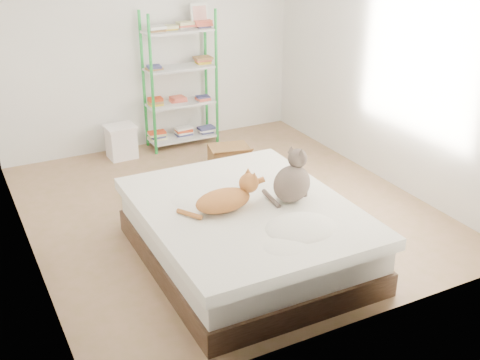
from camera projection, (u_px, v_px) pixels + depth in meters
room at (224, 84)px, 5.59m from camera, size 3.81×4.21×2.61m
bed at (246, 233)px, 5.12m from camera, size 1.67×2.08×0.53m
orange_cat at (223, 198)px, 4.89m from camera, size 0.59×0.34×0.23m
grey_cat at (292, 176)px, 5.01m from camera, size 0.50×0.47×0.45m
shelf_unit at (181, 80)px, 7.43m from camera, size 0.88×0.36×1.74m
cardboard_box at (230, 159)px, 6.89m from camera, size 0.51×0.50×0.36m
white_bin at (121, 141)px, 7.28m from camera, size 0.36×0.32×0.41m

